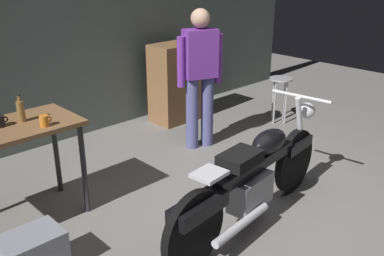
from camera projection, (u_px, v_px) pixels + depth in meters
ground_plane at (247, 213)px, 4.02m from camera, size 12.00×12.00×0.00m
back_wall at (76, 14)px, 5.34m from camera, size 8.00×0.12×3.10m
workbench at (0, 142)px, 3.57m from camera, size 1.30×0.64×0.90m
motorcycle at (254, 177)px, 3.72m from camera, size 2.18×0.64×1.00m
person_standing at (200, 73)px, 5.12m from camera, size 0.54×0.34×1.67m
shop_stool at (280, 88)px, 6.07m from camera, size 0.32×0.32×0.64m
wooden_dresser at (179, 82)px, 6.17m from camera, size 0.80×0.47×1.10m
storage_bin at (33, 255)px, 3.19m from camera, size 0.44×0.32×0.34m
mug_orange_travel at (44, 121)px, 3.57m from camera, size 0.11×0.07×0.09m
bottle at (21, 111)px, 3.66m from camera, size 0.06×0.06×0.24m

